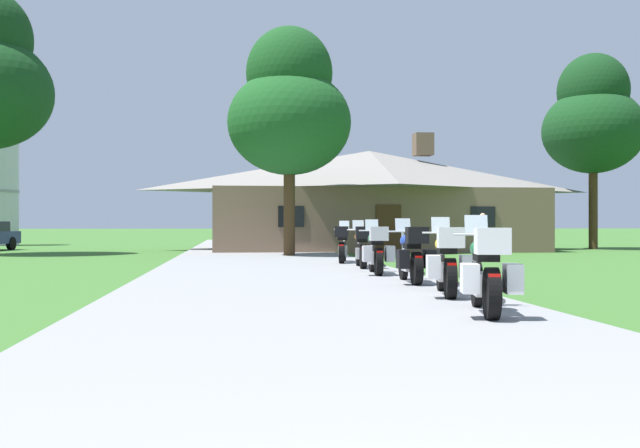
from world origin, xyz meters
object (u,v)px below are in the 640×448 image
(motorcycle_green_fourth_in_row, at_px, (376,251))
(bystander_white_shirt_near_lodge, at_px, (483,233))
(motorcycle_green_nearest_to_camera, at_px, (486,272))
(motorcycle_blue_third_in_row, at_px, (412,256))
(motorcycle_orange_fifth_in_row, at_px, (361,247))
(motorcycle_yellow_second_in_row, at_px, (447,262))
(motorcycle_silver_farthest_in_row, at_px, (343,244))
(tree_by_lodge_front, at_px, (289,108))
(tree_right_of_lodge, at_px, (593,119))

(motorcycle_green_fourth_in_row, distance_m, bystander_white_shirt_near_lodge, 11.06)
(motorcycle_green_nearest_to_camera, height_order, motorcycle_blue_third_in_row, same)
(motorcycle_orange_fifth_in_row, bearing_deg, motorcycle_blue_third_in_row, -84.78)
(motorcycle_yellow_second_in_row, height_order, motorcycle_silver_farthest_in_row, same)
(motorcycle_silver_farthest_in_row, bearing_deg, tree_by_lodge_front, 114.19)
(motorcycle_green_fourth_in_row, height_order, tree_by_lodge_front, tree_by_lodge_front)
(motorcycle_orange_fifth_in_row, bearing_deg, motorcycle_silver_farthest_in_row, 96.51)
(motorcycle_green_fourth_in_row, xyz_separation_m, bystander_white_shirt_near_lodge, (5.85, 9.38, 0.32))
(motorcycle_orange_fifth_in_row, relative_size, tree_right_of_lodge, 0.21)
(tree_right_of_lodge, bearing_deg, motorcycle_silver_farthest_in_row, -139.04)
(motorcycle_blue_third_in_row, relative_size, bystander_white_shirt_near_lodge, 1.25)
(motorcycle_yellow_second_in_row, relative_size, motorcycle_blue_third_in_row, 0.99)
(motorcycle_orange_fifth_in_row, bearing_deg, tree_right_of_lodge, 51.25)
(motorcycle_green_nearest_to_camera, height_order, motorcycle_orange_fifth_in_row, same)
(motorcycle_blue_third_in_row, relative_size, tree_by_lodge_front, 0.24)
(motorcycle_blue_third_in_row, height_order, tree_by_lodge_front, tree_by_lodge_front)
(motorcycle_green_nearest_to_camera, height_order, motorcycle_yellow_second_in_row, same)
(motorcycle_green_nearest_to_camera, bearing_deg, motorcycle_yellow_second_in_row, 96.44)
(tree_by_lodge_front, bearing_deg, motorcycle_silver_farthest_in_row, -77.36)
(motorcycle_blue_third_in_row, relative_size, motorcycle_silver_farthest_in_row, 1.01)
(motorcycle_silver_farthest_in_row, xyz_separation_m, tree_by_lodge_front, (-1.24, 5.54, 5.08))
(motorcycle_green_nearest_to_camera, xyz_separation_m, motorcycle_yellow_second_in_row, (0.23, 2.51, 0.00))
(motorcycle_green_nearest_to_camera, height_order, tree_right_of_lodge, tree_right_of_lodge)
(motorcycle_yellow_second_in_row, relative_size, bystander_white_shirt_near_lodge, 1.24)
(motorcycle_green_nearest_to_camera, height_order, tree_by_lodge_front, tree_by_lodge_front)
(motorcycle_blue_third_in_row, xyz_separation_m, motorcycle_silver_farthest_in_row, (-0.16, 8.20, 0.01))
(motorcycle_blue_third_in_row, bearing_deg, tree_right_of_lodge, 58.32)
(motorcycle_green_nearest_to_camera, distance_m, tree_right_of_lodge, 30.67)
(tree_right_of_lodge, bearing_deg, motorcycle_green_fourth_in_row, -128.87)
(motorcycle_yellow_second_in_row, bearing_deg, bystander_white_shirt_near_lodge, 78.98)
(motorcycle_green_fourth_in_row, xyz_separation_m, tree_right_of_lodge, (14.77, 18.32, 5.98))
(motorcycle_blue_third_in_row, relative_size, motorcycle_orange_fifth_in_row, 1.00)
(tree_right_of_lodge, bearing_deg, motorcycle_yellow_second_in_row, -121.78)
(tree_by_lodge_front, bearing_deg, motorcycle_blue_third_in_row, -84.16)
(motorcycle_green_fourth_in_row, relative_size, motorcycle_silver_farthest_in_row, 1.01)
(motorcycle_silver_farthest_in_row, bearing_deg, motorcycle_yellow_second_in_row, -77.94)
(bystander_white_shirt_near_lodge, xyz_separation_m, tree_by_lodge_front, (-7.07, 1.68, 4.77))
(tree_right_of_lodge, bearing_deg, motorcycle_green_nearest_to_camera, -119.64)
(motorcycle_blue_third_in_row, xyz_separation_m, bystander_white_shirt_near_lodge, (5.66, 12.06, 0.32))
(motorcycle_green_fourth_in_row, relative_size, tree_by_lodge_front, 0.24)
(motorcycle_green_nearest_to_camera, distance_m, motorcycle_blue_third_in_row, 5.15)
(tree_by_lodge_front, bearing_deg, motorcycle_orange_fifth_in_row, -80.85)
(motorcycle_yellow_second_in_row, height_order, bystander_white_shirt_near_lodge, bystander_white_shirt_near_lodge)
(motorcycle_green_fourth_in_row, relative_size, bystander_white_shirt_near_lodge, 1.25)
(bystander_white_shirt_near_lodge, bearing_deg, motorcycle_orange_fifth_in_row, -32.94)
(motorcycle_silver_farthest_in_row, distance_m, tree_by_lodge_front, 7.61)
(motorcycle_green_nearest_to_camera, distance_m, motorcycle_green_fourth_in_row, 7.82)
(motorcycle_blue_third_in_row, bearing_deg, motorcycle_green_fourth_in_row, 97.17)
(motorcycle_silver_farthest_in_row, relative_size, tree_right_of_lodge, 0.21)
(motorcycle_green_nearest_to_camera, xyz_separation_m, tree_right_of_lodge, (14.87, 26.15, 5.98))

